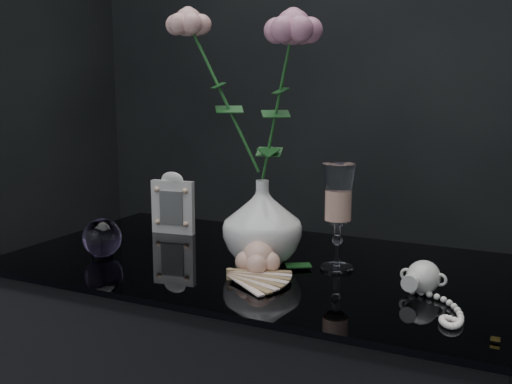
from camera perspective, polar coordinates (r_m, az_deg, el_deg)
The scene contains 8 objects.
vase at distance 1.23m, azimuth 0.60°, elevation -2.83°, with size 0.16×0.16×0.17m, color white.
wine_glass at distance 1.19m, azimuth 7.80°, elevation -2.40°, with size 0.07×0.07×0.21m, color white, non-canonical shape.
picture_frame at distance 1.49m, azimuth -7.93°, elevation -1.02°, with size 0.11×0.09×0.15m, color silver, non-canonical shape.
paperweight at distance 1.32m, azimuth -14.45°, elevation -4.25°, with size 0.08×0.08×0.08m, color #8F6FB5, non-canonical shape.
paper_fan at distance 1.14m, azimuth -2.48°, elevation -7.71°, with size 0.23×0.18×0.02m, color #F6EAC5, non-canonical shape.
loose_rose at distance 1.16m, azimuth 0.20°, elevation -6.29°, with size 0.15×0.19×0.07m, color #E2A992, non-canonical shape.
pearl_jar at distance 1.11m, azimuth 15.65°, elevation -7.68°, with size 0.20×0.21×0.06m, color white, non-canonical shape.
roses at distance 1.21m, azimuth -0.79°, elevation 10.35°, with size 0.30×0.12×0.39m.
Camera 1 is at (0.52, -1.04, 1.12)m, focal length 42.00 mm.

